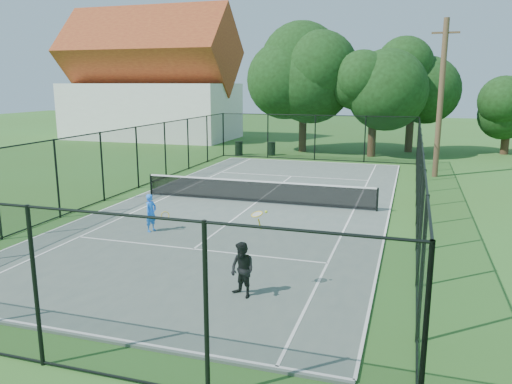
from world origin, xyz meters
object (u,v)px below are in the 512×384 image
(utility_pole, at_px, (441,98))
(player_black, at_px, (242,270))
(player_blue, at_px, (151,213))
(tennis_net, at_px, (256,191))
(trash_bin_right, at_px, (271,149))
(trash_bin_left, at_px, (239,148))

(utility_pole, xyz_separation_m, player_black, (-4.92, -18.21, -3.50))
(utility_pole, bearing_deg, player_black, -105.12)
(player_blue, bearing_deg, tennis_net, 66.93)
(player_blue, bearing_deg, utility_pole, 55.63)
(tennis_net, height_order, trash_bin_right, tennis_net)
(trash_bin_left, bearing_deg, utility_pole, -19.96)
(trash_bin_right, height_order, player_blue, player_blue)
(player_blue, bearing_deg, trash_bin_left, 100.40)
(trash_bin_right, xyz_separation_m, player_black, (5.90, -23.53, 0.25))
(player_black, bearing_deg, player_blue, 138.68)
(player_blue, xyz_separation_m, player_black, (4.71, -4.14, 0.03))
(utility_pole, height_order, player_blue, utility_pole)
(tennis_net, xyz_separation_m, player_blue, (-2.16, -5.07, 0.12))
(utility_pole, distance_m, player_blue, 17.41)
(tennis_net, relative_size, trash_bin_right, 10.65)
(trash_bin_left, bearing_deg, player_blue, -79.60)
(tennis_net, distance_m, utility_pole, 12.25)
(tennis_net, relative_size, utility_pole, 1.21)
(trash_bin_left, xyz_separation_m, player_black, (8.16, -22.96, 0.24))
(trash_bin_left, distance_m, player_blue, 19.14)
(trash_bin_left, relative_size, player_blue, 0.76)
(tennis_net, bearing_deg, trash_bin_right, 103.19)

